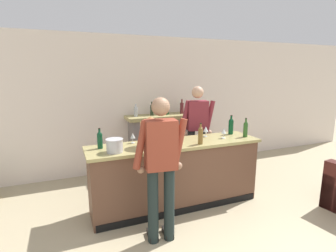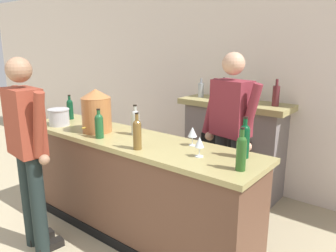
# 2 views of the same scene
# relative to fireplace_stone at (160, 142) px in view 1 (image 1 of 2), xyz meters

# --- Properties ---
(wall_back_panel) EXTENTS (12.00, 0.07, 2.75)m
(wall_back_panel) POSITION_rel_fireplace_stone_xyz_m (-0.36, 0.26, 0.77)
(wall_back_panel) COLOR silver
(wall_back_panel) RESTS_ON ground_plane
(bar_counter) EXTENTS (2.62, 0.65, 1.01)m
(bar_counter) POSITION_rel_fireplace_stone_xyz_m (-0.30, -1.53, -0.10)
(bar_counter) COLOR brown
(bar_counter) RESTS_ON ground_plane
(fireplace_stone) EXTENTS (1.37, 0.52, 1.48)m
(fireplace_stone) POSITION_rel_fireplace_stone_xyz_m (0.00, 0.00, 0.00)
(fireplace_stone) COLOR slate
(fireplace_stone) RESTS_ON ground_plane
(person_customer) EXTENTS (0.66, 0.34, 1.76)m
(person_customer) POSITION_rel_fireplace_stone_xyz_m (-0.82, -2.26, 0.38)
(person_customer) COLOR #1C2826
(person_customer) RESTS_ON ground_plane
(person_bartender) EXTENTS (0.65, 0.36, 1.79)m
(person_bartender) POSITION_rel_fireplace_stone_xyz_m (0.40, -0.88, 0.39)
(person_bartender) COLOR #242729
(person_bartender) RESTS_ON ground_plane
(copper_dispenser) EXTENTS (0.30, 0.33, 0.43)m
(copper_dispenser) POSITION_rel_fireplace_stone_xyz_m (-0.71, -1.58, 0.62)
(copper_dispenser) COLOR #B36E3C
(copper_dispenser) RESTS_ON bar_counter
(ice_bucket_steel) EXTENTS (0.23, 0.23, 0.18)m
(ice_bucket_steel) POSITION_rel_fireplace_stone_xyz_m (-1.24, -1.66, 0.50)
(ice_bucket_steel) COLOR silver
(ice_bucket_steel) RESTS_ON bar_counter
(wine_bottle_cabernet_heavy) EXTENTS (0.08, 0.08, 0.28)m
(wine_bottle_cabernet_heavy) POSITION_rel_fireplace_stone_xyz_m (-0.51, -1.71, 0.53)
(wine_bottle_cabernet_heavy) COLOR #1E542B
(wine_bottle_cabernet_heavy) RESTS_ON bar_counter
(wine_bottle_port_short) EXTENTS (0.07, 0.07, 0.31)m
(wine_bottle_port_short) POSITION_rel_fireplace_stone_xyz_m (0.88, -1.62, 0.54)
(wine_bottle_port_short) COLOR #26531E
(wine_bottle_port_short) RESTS_ON bar_counter
(wine_bottle_chardonnay_pale) EXTENTS (0.08, 0.08, 0.30)m
(wine_bottle_chardonnay_pale) POSITION_rel_fireplace_stone_xyz_m (-0.32, -1.43, 0.54)
(wine_bottle_chardonnay_pale) COLOR #AEB2AB
(wine_bottle_chardonnay_pale) RESTS_ON bar_counter
(wine_bottle_merlot_tall) EXTENTS (0.08, 0.08, 0.32)m
(wine_bottle_merlot_tall) POSITION_rel_fireplace_stone_xyz_m (0.78, -1.37, 0.55)
(wine_bottle_merlot_tall) COLOR #094221
(wine_bottle_merlot_tall) RESTS_ON bar_counter
(wine_bottle_riesling_slim) EXTENTS (0.07, 0.07, 0.28)m
(wine_bottle_riesling_slim) POSITION_rel_fireplace_stone_xyz_m (-1.39, -1.41, 0.53)
(wine_bottle_riesling_slim) COLOR #0F3F24
(wine_bottle_riesling_slim) RESTS_ON bar_counter
(wine_bottle_rose_blush) EXTENTS (0.07, 0.07, 0.31)m
(wine_bottle_rose_blush) POSITION_rel_fireplace_stone_xyz_m (-0.00, -1.74, 0.55)
(wine_bottle_rose_blush) COLOR brown
(wine_bottle_rose_blush) RESTS_ON bar_counter
(wine_glass_front_left) EXTENTS (0.07, 0.07, 0.15)m
(wine_glass_front_left) POSITION_rel_fireplace_stone_xyz_m (-0.90, -1.31, 0.51)
(wine_glass_front_left) COLOR silver
(wine_glass_front_left) RESTS_ON bar_counter
(wine_glass_back_row) EXTENTS (0.07, 0.07, 0.16)m
(wine_glass_back_row) POSITION_rel_fireplace_stone_xyz_m (0.50, -1.57, 0.52)
(wine_glass_back_row) COLOR silver
(wine_glass_back_row) RESTS_ON bar_counter
(wine_glass_front_right) EXTENTS (0.08, 0.08, 0.17)m
(wine_glass_front_right) POSITION_rel_fireplace_stone_xyz_m (0.30, -1.37, 0.52)
(wine_glass_front_right) COLOR silver
(wine_glass_front_right) RESTS_ON bar_counter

